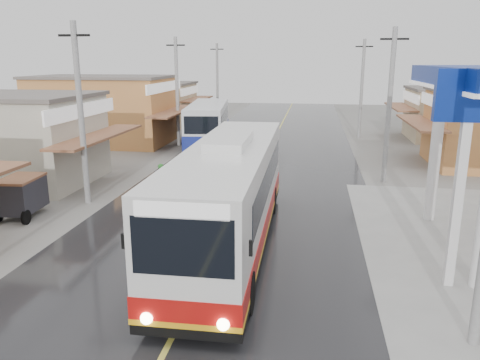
{
  "coord_description": "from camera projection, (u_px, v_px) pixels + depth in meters",
  "views": [
    {
      "loc": [
        3.11,
        -10.3,
        6.44
      ],
      "look_at": [
        0.28,
        7.83,
        1.67
      ],
      "focal_mm": 35.0,
      "sensor_mm": 36.0,
      "label": 1
    }
  ],
  "objects": [
    {
      "name": "centre_line",
      "position": [
        255.0,
        177.0,
        26.27
      ],
      "size": [
        0.15,
        90.0,
        0.01
      ],
      "primitive_type": "cube",
      "color": "#D8CC4C",
      "rests_on": "road"
    },
    {
      "name": "coach_bus",
      "position": [
        230.0,
        195.0,
        16.11
      ],
      "size": [
        2.95,
        12.57,
        3.91
      ],
      "rotation": [
        0.0,
        0.0,
        0.01
      ],
      "color": "silver",
      "rests_on": "road"
    },
    {
      "name": "tricycle_near",
      "position": [
        21.0,
        195.0,
        19.41
      ],
      "size": [
        1.61,
        2.23,
        1.7
      ],
      "rotation": [
        0.0,
        0.0,
        0.07
      ],
      "color": "#26262D",
      "rests_on": "ground"
    },
    {
      "name": "utility_poles_right",
      "position": [
        383.0,
        182.0,
        25.23
      ],
      "size": [
        1.6,
        36.0,
        8.0
      ],
      "primitive_type": null,
      "color": "gray",
      "rests_on": "ground"
    },
    {
      "name": "road",
      "position": [
        255.0,
        177.0,
        26.27
      ],
      "size": [
        12.0,
        90.0,
        0.02
      ],
      "primitive_type": "cube",
      "color": "black",
      "rests_on": "ground"
    },
    {
      "name": "cyclist",
      "position": [
        163.0,
        191.0,
        21.21
      ],
      "size": [
        1.19,
        1.9,
        1.93
      ],
      "rotation": [
        0.0,
        0.0,
        0.34
      ],
      "color": "black",
      "rests_on": "ground"
    },
    {
      "name": "shopfronts_left",
      "position": [
        66.0,
        159.0,
        31.08
      ],
      "size": [
        11.0,
        44.0,
        5.2
      ],
      "primitive_type": null,
      "color": "tan",
      "rests_on": "ground"
    },
    {
      "name": "utility_poles_left",
      "position": [
        142.0,
        169.0,
        28.28
      ],
      "size": [
        1.6,
        50.0,
        8.0
      ],
      "primitive_type": null,
      "color": "gray",
      "rests_on": "ground"
    },
    {
      "name": "ground",
      "position": [
        182.0,
        319.0,
        11.93
      ],
      "size": [
        120.0,
        120.0,
        0.0
      ],
      "primitive_type": "plane",
      "color": "slate",
      "rests_on": "ground"
    },
    {
      "name": "second_bus",
      "position": [
        208.0,
        124.0,
        35.12
      ],
      "size": [
        3.8,
        9.85,
        3.19
      ],
      "rotation": [
        0.0,
        0.0,
        0.13
      ],
      "color": "silver",
      "rests_on": "road"
    }
  ]
}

